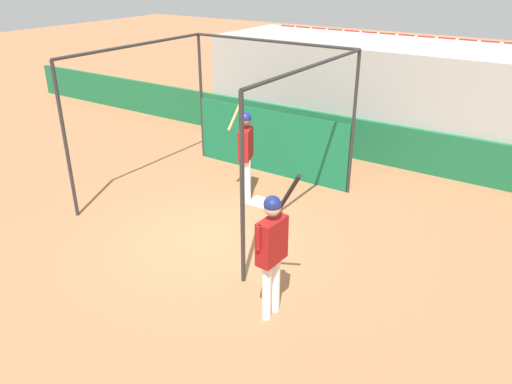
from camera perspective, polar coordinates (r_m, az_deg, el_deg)
ground_plane at (r=9.17m, az=-5.39°, el=-5.35°), size 60.00×60.00×0.00m
outfield_wall at (r=13.11m, az=9.17°, el=6.47°), size 24.00×0.12×1.04m
bleacher_section at (r=14.36m, az=12.29°, el=11.31°), size 8.15×3.20×2.72m
batting_cage at (r=10.99m, az=-0.15°, el=7.42°), size 4.11×4.05×3.07m
home_plate at (r=10.47m, az=0.44°, el=-1.12°), size 0.44×0.44×0.02m
player_batter at (r=10.21m, az=-1.22°, el=5.22°), size 0.65×0.81×1.99m
player_waiting at (r=6.73m, az=1.85°, el=-6.01°), size 0.51×0.81×2.15m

